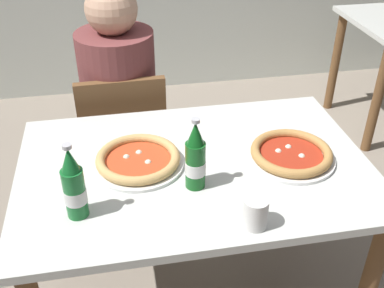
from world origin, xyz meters
TOP-DOWN VIEW (x-y plane):
  - dining_table_main at (0.00, 0.00)m, footprint 1.20×0.80m
  - chair_behind_table at (-0.22, 0.61)m, footprint 0.41×0.41m
  - diner_seated at (-0.23, 0.66)m, footprint 0.34×0.34m
  - pizza_margherita_near at (0.33, -0.03)m, footprint 0.30×0.30m
  - pizza_marinara_far at (-0.19, 0.03)m, footprint 0.31×0.31m
  - beer_bottle_left at (-0.02, -0.12)m, footprint 0.07×0.07m
  - beer_bottle_center at (-0.39, -0.19)m, footprint 0.07×0.07m
  - paper_cup at (0.11, -0.33)m, footprint 0.07×0.07m

SIDE VIEW (x-z plane):
  - chair_behind_table at x=-0.22m, z-range 0.06..0.91m
  - diner_seated at x=-0.23m, z-range -0.02..1.19m
  - dining_table_main at x=0.00m, z-range 0.26..1.01m
  - pizza_marinara_far at x=-0.19m, z-range 0.75..0.79m
  - pizza_margherita_near at x=0.33m, z-range 0.75..0.79m
  - paper_cup at x=0.11m, z-range 0.75..0.84m
  - beer_bottle_left at x=-0.02m, z-range 0.73..0.98m
  - beer_bottle_center at x=-0.39m, z-range 0.73..0.98m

